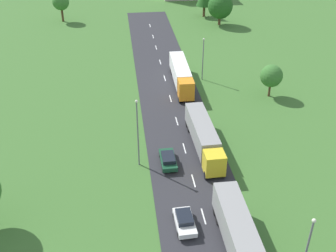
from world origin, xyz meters
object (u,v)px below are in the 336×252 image
at_px(tree_maple, 220,6).
at_px(tree_pine, 61,2).
at_px(truck_third, 181,74).
at_px(lamppost_lead, 306,251).
at_px(lamppost_second, 138,130).
at_px(tree_elm, 271,76).
at_px(truck_second, 204,136).
at_px(car_second, 185,221).
at_px(truck_lead, 241,242).
at_px(car_third, 168,159).
at_px(lamppost_third, 203,57).

relative_size(tree_maple, tree_pine, 1.09).
bearing_deg(truck_third, tree_pine, 120.79).
height_order(lamppost_lead, tree_pine, lamppost_lead).
bearing_deg(lamppost_second, tree_elm, 35.79).
xyz_separation_m(truck_second, tree_pine, (-23.54, 59.06, 2.73)).
relative_size(lamppost_lead, tree_pine, 1.21).
xyz_separation_m(truck_second, tree_maple, (14.26, 51.56, 2.44)).
height_order(tree_maple, tree_elm, tree_maple).
bearing_deg(car_second, truck_second, 71.15).
bearing_deg(lamppost_lead, truck_third, 95.52).
bearing_deg(truck_lead, car_third, 107.52).
relative_size(truck_second, tree_maple, 1.83).
distance_m(truck_second, car_second, 14.65).
relative_size(truck_lead, tree_elm, 2.62).
bearing_deg(tree_elm, truck_lead, -113.36).
relative_size(car_second, car_third, 0.92).
height_order(truck_lead, tree_maple, tree_maple).
xyz_separation_m(truck_third, car_second, (-4.73, -33.36, -1.28)).
bearing_deg(truck_lead, lamppost_third, 83.94).
relative_size(car_second, lamppost_lead, 0.49).
xyz_separation_m(lamppost_lead, tree_maple, (10.21, 73.91, -0.11)).
distance_m(truck_third, car_second, 33.71).
bearing_deg(tree_elm, truck_second, -135.10).
relative_size(lamppost_third, tree_maple, 1.02).
height_order(tree_maple, tree_pine, tree_maple).
bearing_deg(lamppost_second, tree_pine, 103.59).
distance_m(truck_lead, car_third, 16.37).
bearing_deg(truck_third, lamppost_third, 24.53).
xyz_separation_m(truck_lead, truck_second, (0.15, 18.49, -0.11)).
relative_size(truck_lead, lamppost_second, 1.55).
bearing_deg(lamppost_lead, lamppost_third, 89.96).
bearing_deg(lamppost_third, truck_second, -100.81).
bearing_deg(lamppost_third, tree_elm, -38.50).
height_order(lamppost_second, tree_maple, lamppost_second).
height_order(truck_lead, tree_pine, tree_pine).
height_order(truck_third, lamppost_third, lamppost_third).
bearing_deg(lamppost_lead, tree_elm, 74.94).
distance_m(lamppost_third, tree_maple, 31.83).
distance_m(truck_second, tree_elm, 19.49).
bearing_deg(car_third, truck_second, 30.12).
height_order(car_second, car_third, car_second).
bearing_deg(lamppost_lead, truck_second, 100.29).
bearing_deg(truck_lead, tree_elm, 66.64).
bearing_deg(car_third, lamppost_third, 69.40).
height_order(lamppost_third, tree_maple, lamppost_third).
distance_m(truck_third, tree_pine, 46.08).
xyz_separation_m(car_second, car_third, (-0.34, 10.88, -0.00)).
bearing_deg(car_second, truck_lead, -45.69).
xyz_separation_m(lamppost_lead, tree_elm, (9.70, 36.05, -1.00)).
height_order(car_second, tree_elm, tree_elm).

